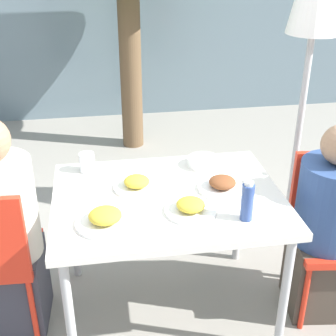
{
  "coord_description": "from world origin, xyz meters",
  "views": [
    {
      "loc": [
        -0.32,
        -1.96,
        1.89
      ],
      "look_at": [
        0.0,
        0.0,
        0.88
      ],
      "focal_mm": 50.0,
      "sensor_mm": 36.0,
      "label": 1
    }
  ],
  "objects_px": {
    "person_left": "(4,236)",
    "bottle": "(247,202)",
    "chair_right": "(331,221)",
    "person_right": "(326,230)",
    "salad_bowl": "(203,162)",
    "drinking_cup": "(87,162)"
  },
  "relations": [
    {
      "from": "salad_bowl",
      "to": "chair_right",
      "type": "bearing_deg",
      "value": -27.44
    },
    {
      "from": "person_right",
      "to": "chair_right",
      "type": "bearing_deg",
      "value": -121.94
    },
    {
      "from": "bottle",
      "to": "person_left",
      "type": "bearing_deg",
      "value": 164.57
    },
    {
      "from": "chair_right",
      "to": "salad_bowl",
      "type": "bearing_deg",
      "value": -19.63
    },
    {
      "from": "person_right",
      "to": "drinking_cup",
      "type": "distance_m",
      "value": 1.31
    },
    {
      "from": "person_left",
      "to": "drinking_cup",
      "type": "relative_size",
      "value": 11.26
    },
    {
      "from": "drinking_cup",
      "to": "bottle",
      "type": "bearing_deg",
      "value": -40.19
    },
    {
      "from": "person_right",
      "to": "salad_bowl",
      "type": "xyz_separation_m",
      "value": [
        -0.57,
        0.4,
        0.25
      ]
    },
    {
      "from": "bottle",
      "to": "drinking_cup",
      "type": "xyz_separation_m",
      "value": [
        -0.7,
        0.59,
        -0.04
      ]
    },
    {
      "from": "person_right",
      "to": "drinking_cup",
      "type": "xyz_separation_m",
      "value": [
        -1.2,
        0.44,
        0.27
      ]
    },
    {
      "from": "person_right",
      "to": "salad_bowl",
      "type": "relative_size",
      "value": 6.24
    },
    {
      "from": "chair_right",
      "to": "salad_bowl",
      "type": "distance_m",
      "value": 0.75
    },
    {
      "from": "person_left",
      "to": "salad_bowl",
      "type": "bearing_deg",
      "value": 16.08
    },
    {
      "from": "chair_right",
      "to": "drinking_cup",
      "type": "bearing_deg",
      "value": -8.28
    },
    {
      "from": "chair_right",
      "to": "bottle",
      "type": "distance_m",
      "value": 0.68
    },
    {
      "from": "person_left",
      "to": "salad_bowl",
      "type": "height_order",
      "value": "person_left"
    },
    {
      "from": "person_left",
      "to": "chair_right",
      "type": "distance_m",
      "value": 1.69
    },
    {
      "from": "person_left",
      "to": "bottle",
      "type": "relative_size",
      "value": 6.06
    },
    {
      "from": "chair_right",
      "to": "person_right",
      "type": "xyz_separation_m",
      "value": [
        -0.06,
        -0.07,
        -0.0
      ]
    },
    {
      "from": "person_right",
      "to": "bottle",
      "type": "bearing_deg",
      "value": 25.08
    },
    {
      "from": "drinking_cup",
      "to": "salad_bowl",
      "type": "xyz_separation_m",
      "value": [
        0.63,
        -0.04,
        -0.03
      ]
    },
    {
      "from": "chair_right",
      "to": "person_right",
      "type": "bearing_deg",
      "value": 58.06
    }
  ]
}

